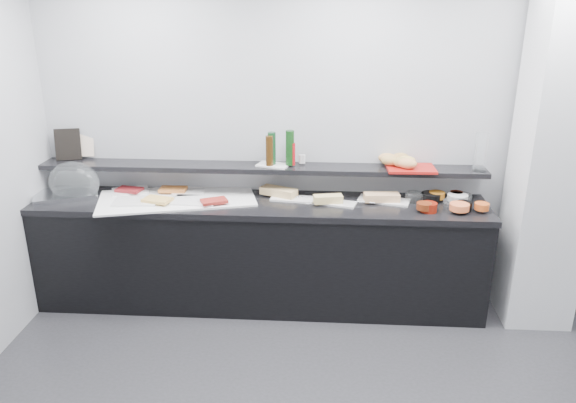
# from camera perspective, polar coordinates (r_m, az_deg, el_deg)

# --- Properties ---
(back_wall) EXTENTS (5.00, 0.02, 2.70)m
(back_wall) POSITION_cam_1_polar(r_m,az_deg,el_deg) (4.59, 6.10, 6.34)
(back_wall) COLOR #AAADB1
(back_wall) RESTS_ON ground
(column) EXTENTS (0.50, 0.50, 2.70)m
(column) POSITION_cam_1_polar(r_m,az_deg,el_deg) (4.58, 25.43, 4.42)
(column) COLOR silver
(column) RESTS_ON ground
(buffet_cabinet) EXTENTS (3.60, 0.60, 0.85)m
(buffet_cabinet) POSITION_cam_1_polar(r_m,az_deg,el_deg) (4.65, -2.88, -5.53)
(buffet_cabinet) COLOR black
(buffet_cabinet) RESTS_ON ground
(counter_top) EXTENTS (3.62, 0.62, 0.05)m
(counter_top) POSITION_cam_1_polar(r_m,az_deg,el_deg) (4.47, -2.98, -0.33)
(counter_top) COLOR black
(counter_top) RESTS_ON buffet_cabinet
(wall_shelf) EXTENTS (3.60, 0.25, 0.04)m
(wall_shelf) POSITION_cam_1_polar(r_m,az_deg,el_deg) (4.56, -2.79, 3.45)
(wall_shelf) COLOR black
(wall_shelf) RESTS_ON back_wall
(cloche_base) EXTENTS (0.58, 0.49, 0.04)m
(cloche_base) POSITION_cam_1_polar(r_m,az_deg,el_deg) (4.91, -21.61, 0.67)
(cloche_base) COLOR #B9BCC0
(cloche_base) RESTS_ON counter_top
(cloche_dome) EXTENTS (0.42, 0.28, 0.34)m
(cloche_dome) POSITION_cam_1_polar(r_m,az_deg,el_deg) (4.85, -20.89, 1.85)
(cloche_dome) COLOR white
(cloche_dome) RESTS_ON cloche_base
(linen_runner) EXTENTS (1.34, 0.88, 0.01)m
(linen_runner) POSITION_cam_1_polar(r_m,az_deg,el_deg) (4.60, -11.19, 0.32)
(linen_runner) COLOR white
(linen_runner) RESTS_ON counter_top
(platter_meat_a) EXTENTS (0.34, 0.28, 0.01)m
(platter_meat_a) POSITION_cam_1_polar(r_m,az_deg,el_deg) (4.83, -15.75, 1.07)
(platter_meat_a) COLOR white
(platter_meat_a) RESTS_ON linen_runner
(food_meat_a) EXTENTS (0.23, 0.17, 0.02)m
(food_meat_a) POSITION_cam_1_polar(r_m,az_deg,el_deg) (4.79, -15.83, 1.16)
(food_meat_a) COLOR maroon
(food_meat_a) RESTS_ON platter_meat_a
(platter_salmon) EXTENTS (0.30, 0.23, 0.01)m
(platter_salmon) POSITION_cam_1_polar(r_m,az_deg,el_deg) (4.66, -10.11, 0.86)
(platter_salmon) COLOR silver
(platter_salmon) RESTS_ON linen_runner
(food_salmon) EXTENTS (0.22, 0.14, 0.02)m
(food_salmon) POSITION_cam_1_polar(r_m,az_deg,el_deg) (4.72, -11.60, 1.22)
(food_salmon) COLOR orange
(food_salmon) RESTS_ON platter_salmon
(platter_cheese) EXTENTS (0.36, 0.26, 0.01)m
(platter_cheese) POSITION_cam_1_polar(r_m,az_deg,el_deg) (4.56, -15.20, 0.03)
(platter_cheese) COLOR white
(platter_cheese) RESTS_ON linen_runner
(food_cheese) EXTENTS (0.25, 0.19, 0.02)m
(food_cheese) POSITION_cam_1_polar(r_m,az_deg,el_deg) (4.50, -13.13, 0.17)
(food_cheese) COLOR #EFBB5D
(food_cheese) RESTS_ON platter_cheese
(platter_meat_b) EXTENTS (0.35, 0.24, 0.01)m
(platter_meat_b) POSITION_cam_1_polar(r_m,az_deg,el_deg) (4.48, -9.45, 0.09)
(platter_meat_b) COLOR white
(platter_meat_b) RESTS_ON linen_runner
(food_meat_b) EXTENTS (0.23, 0.20, 0.02)m
(food_meat_b) POSITION_cam_1_polar(r_m,az_deg,el_deg) (4.40, -7.53, 0.06)
(food_meat_b) COLOR maroon
(food_meat_b) RESTS_ON platter_meat_b
(sandwich_plate_left) EXTENTS (0.37, 0.20, 0.01)m
(sandwich_plate_left) POSITION_cam_1_polar(r_m,az_deg,el_deg) (4.50, 0.54, 0.29)
(sandwich_plate_left) COLOR white
(sandwich_plate_left) RESTS_ON counter_top
(sandwich_food_left) EXTENTS (0.32, 0.23, 0.06)m
(sandwich_food_left) POSITION_cam_1_polar(r_m,az_deg,el_deg) (4.56, -0.96, 1.02)
(sandwich_food_left) COLOR #DDB574
(sandwich_food_left) RESTS_ON sandwich_plate_left
(tongs_left) EXTENTS (0.16, 0.04, 0.01)m
(tongs_left) POSITION_cam_1_polar(r_m,az_deg,el_deg) (4.51, 1.13, 0.47)
(tongs_left) COLOR #B1B4B8
(tongs_left) RESTS_ON sandwich_plate_left
(sandwich_plate_mid) EXTENTS (0.36, 0.23, 0.01)m
(sandwich_plate_mid) POSITION_cam_1_polar(r_m,az_deg,el_deg) (4.43, 4.78, -0.14)
(sandwich_plate_mid) COLOR silver
(sandwich_plate_mid) RESTS_ON counter_top
(sandwich_food_mid) EXTENTS (0.24, 0.13, 0.06)m
(sandwich_food_mid) POSITION_cam_1_polar(r_m,az_deg,el_deg) (4.40, 4.09, 0.26)
(sandwich_food_mid) COLOR #E5C678
(sandwich_food_mid) RESTS_ON sandwich_plate_mid
(tongs_mid) EXTENTS (0.15, 0.08, 0.01)m
(tongs_mid) POSITION_cam_1_polar(r_m,az_deg,el_deg) (4.39, 2.82, -0.13)
(tongs_mid) COLOR silver
(tongs_mid) RESTS_ON sandwich_plate_mid
(sandwich_plate_right) EXTENTS (0.43, 0.27, 0.01)m
(sandwich_plate_right) POSITION_cam_1_polar(r_m,az_deg,el_deg) (4.53, 9.71, 0.11)
(sandwich_plate_right) COLOR white
(sandwich_plate_right) RESTS_ON counter_top
(sandwich_food_right) EXTENTS (0.28, 0.13, 0.06)m
(sandwich_food_right) POSITION_cam_1_polar(r_m,az_deg,el_deg) (4.49, 9.49, 0.44)
(sandwich_food_right) COLOR #E4AD77
(sandwich_food_right) RESTS_ON sandwich_plate_right
(tongs_right) EXTENTS (0.16, 0.03, 0.01)m
(tongs_right) POSITION_cam_1_polar(r_m,az_deg,el_deg) (4.44, 7.84, -0.07)
(tongs_right) COLOR silver
(tongs_right) RESTS_ON sandwich_plate_right
(bowl_glass_fruit) EXTENTS (0.19, 0.19, 0.07)m
(bowl_glass_fruit) POSITION_cam_1_polar(r_m,az_deg,el_deg) (4.57, 12.70, 0.44)
(bowl_glass_fruit) COLOR white
(bowl_glass_fruit) RESTS_ON counter_top
(fill_glass_fruit) EXTENTS (0.17, 0.17, 0.05)m
(fill_glass_fruit) POSITION_cam_1_polar(r_m,az_deg,el_deg) (4.62, 14.88, 0.64)
(fill_glass_fruit) COLOR orange
(fill_glass_fruit) RESTS_ON bowl_glass_fruit
(bowl_black_jam) EXTENTS (0.17, 0.17, 0.07)m
(bowl_black_jam) POSITION_cam_1_polar(r_m,az_deg,el_deg) (4.60, 14.29, 0.41)
(bowl_black_jam) COLOR black
(bowl_black_jam) RESTS_ON counter_top
(fill_black_jam) EXTENTS (0.11, 0.11, 0.05)m
(fill_black_jam) POSITION_cam_1_polar(r_m,az_deg,el_deg) (4.67, 16.74, 0.66)
(fill_black_jam) COLOR #501A0B
(fill_black_jam) RESTS_ON bowl_black_jam
(bowl_glass_cream) EXTENTS (0.21, 0.21, 0.07)m
(bowl_glass_cream) POSITION_cam_1_polar(r_m,az_deg,el_deg) (4.64, 17.18, 0.30)
(bowl_glass_cream) COLOR silver
(bowl_glass_cream) RESTS_ON counter_top
(fill_glass_cream) EXTENTS (0.18, 0.18, 0.05)m
(fill_glass_cream) POSITION_cam_1_polar(r_m,az_deg,el_deg) (4.61, 16.85, 0.38)
(fill_glass_cream) COLOR silver
(fill_glass_cream) RESTS_ON bowl_glass_cream
(bowl_red_jam) EXTENTS (0.15, 0.15, 0.07)m
(bowl_red_jam) POSITION_cam_1_polar(r_m,az_deg,el_deg) (4.38, 14.11, -0.56)
(bowl_red_jam) COLOR maroon
(bowl_red_jam) RESTS_ON counter_top
(fill_red_jam) EXTENTS (0.14, 0.14, 0.05)m
(fill_red_jam) POSITION_cam_1_polar(r_m,az_deg,el_deg) (4.36, 13.66, -0.46)
(fill_red_jam) COLOR #62240E
(fill_red_jam) RESTS_ON bowl_red_jam
(bowl_glass_salmon) EXTENTS (0.16, 0.16, 0.07)m
(bowl_glass_salmon) POSITION_cam_1_polar(r_m,az_deg,el_deg) (4.48, 16.39, -0.31)
(bowl_glass_salmon) COLOR white
(bowl_glass_salmon) RESTS_ON counter_top
(fill_glass_salmon) EXTENTS (0.19, 0.19, 0.05)m
(fill_glass_salmon) POSITION_cam_1_polar(r_m,az_deg,el_deg) (4.41, 17.01, -0.53)
(fill_glass_salmon) COLOR orange
(fill_glass_salmon) RESTS_ON bowl_glass_salmon
(bowl_black_fruit) EXTENTS (0.13, 0.13, 0.07)m
(bowl_black_fruit) POSITION_cam_1_polar(r_m,az_deg,el_deg) (4.47, 17.47, -0.46)
(bowl_black_fruit) COLOR black
(bowl_black_fruit) RESTS_ON counter_top
(fill_black_fruit) EXTENTS (0.11, 0.11, 0.05)m
(fill_black_fruit) POSITION_cam_1_polar(r_m,az_deg,el_deg) (4.47, 19.09, -0.47)
(fill_black_fruit) COLOR #CE521C
(fill_black_fruit) RESTS_ON bowl_black_fruit
(framed_print) EXTENTS (0.22, 0.12, 0.26)m
(framed_print) POSITION_cam_1_polar(r_m,az_deg,el_deg) (5.03, -21.46, 5.43)
(framed_print) COLOR black
(framed_print) RESTS_ON wall_shelf
(print_art) EXTENTS (0.20, 0.06, 0.22)m
(print_art) POSITION_cam_1_polar(r_m,az_deg,el_deg) (5.02, -20.22, 5.57)
(print_art) COLOR beige
(print_art) RESTS_ON framed_print
(condiment_tray) EXTENTS (0.29, 0.22, 0.01)m
(condiment_tray) POSITION_cam_1_polar(r_m,az_deg,el_deg) (4.54, -1.51, 3.73)
(condiment_tray) COLOR white
(condiment_tray) RESTS_ON wall_shelf
(bottle_green_a) EXTENTS (0.08, 0.08, 0.26)m
(bottle_green_a) POSITION_cam_1_polar(r_m,az_deg,el_deg) (4.51, -1.65, 5.42)
(bottle_green_a) COLOR #103C1B
(bottle_green_a) RESTS_ON condiment_tray
(bottle_brown) EXTENTS (0.07, 0.07, 0.24)m
(bottle_brown) POSITION_cam_1_polar(r_m,az_deg,el_deg) (4.47, -1.90, 5.17)
(bottle_brown) COLOR #3A230A
(bottle_brown) RESTS_ON condiment_tray
(bottle_green_b) EXTENTS (0.09, 0.09, 0.28)m
(bottle_green_b) POSITION_cam_1_polar(r_m,az_deg,el_deg) (4.48, 0.19, 5.47)
(bottle_green_b) COLOR #103A12
(bottle_green_b) RESTS_ON condiment_tray
(bottle_hot) EXTENTS (0.05, 0.05, 0.18)m
(bottle_hot) POSITION_cam_1_polar(r_m,az_deg,el_deg) (4.49, 0.45, 4.85)
(bottle_hot) COLOR red
(bottle_hot) RESTS_ON condiment_tray
(shaker_salt) EXTENTS (0.03, 0.03, 0.07)m
(shaker_salt) POSITION_cam_1_polar(r_m,az_deg,el_deg) (4.55, 1.30, 4.33)
(shaker_salt) COLOR silver
(shaker_salt) RESTS_ON condiment_tray
(shaker_pepper) EXTENTS (0.04, 0.04, 0.07)m
(shaker_pepper) POSITION_cam_1_polar(r_m,az_deg,el_deg) (4.56, 1.58, 4.34)
(shaker_pepper) COLOR silver
(shaker_pepper) RESTS_ON condiment_tray
(bread_tray) EXTENTS (0.38, 0.27, 0.02)m
(bread_tray) POSITION_cam_1_polar(r_m,az_deg,el_deg) (4.54, 12.36, 3.31)
(bread_tray) COLOR #B01713
(bread_tray) RESTS_ON wall_shelf
(bread_roll_nw) EXTENTS (0.18, 0.14, 0.08)m
(bread_roll_nw) POSITION_cam_1_polar(r_m,az_deg,el_deg) (4.60, 10.11, 4.35)
(bread_roll_nw) COLOR tan
(bread_roll_nw) RESTS_ON bread_tray
(bread_roll_ne) EXTENTS (0.15, 0.11, 0.08)m
(bread_roll_ne) POSITION_cam_1_polar(r_m,az_deg,el_deg) (4.63, 11.34, 4.38)
(bread_roll_ne) COLOR #AD7F42
(bread_roll_ne) RESTS_ON bread_tray
(bread_roll_s) EXTENTS (0.15, 0.11, 0.08)m
(bread_roll_s) POSITION_cam_1_polar(r_m,az_deg,el_deg) (4.50, 11.48, 3.93)
(bread_roll_s) COLOR #AC8641
(bread_roll_s) RESTS_ON bread_tray
(bread_roll_se) EXTENTS (0.18, 0.14, 0.08)m
(bread_roll_se) POSITION_cam_1_polar(r_m,az_deg,el_deg) (4.48, 12.04, 3.79)
(bread_roll_se) COLOR tan
(bread_roll_se) RESTS_ON bread_tray
(bread_roll_midw) EXTENTS (0.16, 0.12, 0.08)m
(bread_roll_midw) POSITION_cam_1_polar(r_m,az_deg,el_deg) (4.54, 10.30, 4.13)
(bread_roll_midw) COLOR #B98C46
(bread_roll_midw) RESTS_ON bread_tray
(bread_roll_mide) EXTENTS (0.16, 0.12, 0.08)m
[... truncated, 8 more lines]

